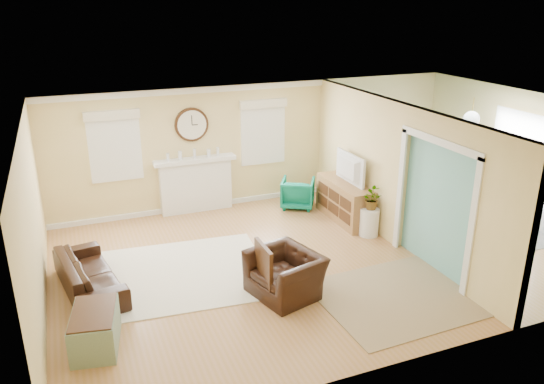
% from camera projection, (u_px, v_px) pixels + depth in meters
% --- Properties ---
extents(floor, '(9.00, 9.00, 0.00)m').
position_uv_depth(floor, '(320.00, 255.00, 9.37)').
color(floor, '#A2713B').
rests_on(floor, ground).
extents(wall_back, '(9.00, 0.02, 2.60)m').
position_uv_depth(wall_back, '(260.00, 143.00, 11.54)').
color(wall_back, '#D1BC75').
rests_on(wall_back, ground).
extents(wall_front, '(9.00, 0.02, 2.60)m').
position_uv_depth(wall_front, '(437.00, 264.00, 6.31)').
color(wall_front, '#D1BC75').
rests_on(wall_front, ground).
extents(wall_left, '(0.02, 6.00, 2.60)m').
position_uv_depth(wall_left, '(33.00, 226.00, 7.36)').
color(wall_left, '#D1BC75').
rests_on(wall_left, ground).
extents(wall_right, '(0.02, 6.00, 2.60)m').
position_uv_depth(wall_right, '(526.00, 158.00, 10.49)').
color(wall_right, '#D1BC75').
rests_on(wall_right, ground).
extents(ceiling, '(9.00, 6.00, 0.02)m').
position_uv_depth(ceiling, '(325.00, 110.00, 8.48)').
color(ceiling, white).
rests_on(ceiling, wall_back).
extents(partition, '(0.17, 6.00, 2.60)m').
position_uv_depth(partition, '(390.00, 168.00, 9.68)').
color(partition, '#D1BC75').
rests_on(partition, ground).
extents(fireplace, '(1.70, 0.30, 1.17)m').
position_uv_depth(fireplace, '(196.00, 184.00, 11.15)').
color(fireplace, white).
rests_on(fireplace, ground).
extents(wall_clock, '(0.70, 0.07, 0.70)m').
position_uv_depth(wall_clock, '(192.00, 125.00, 10.80)').
color(wall_clock, '#3F2212').
rests_on(wall_clock, wall_back).
extents(window_left, '(1.05, 0.13, 1.42)m').
position_uv_depth(window_left, '(114.00, 141.00, 10.31)').
color(window_left, white).
rests_on(window_left, wall_back).
extents(window_right, '(1.05, 0.13, 1.42)m').
position_uv_depth(window_right, '(263.00, 127.00, 11.39)').
color(window_right, white).
rests_on(window_right, wall_back).
extents(french_doors, '(0.06, 1.70, 2.20)m').
position_uv_depth(french_doors, '(522.00, 168.00, 10.55)').
color(french_doors, white).
rests_on(french_doors, ground).
extents(pendant, '(0.30, 0.30, 0.55)m').
position_uv_depth(pendant, '(471.00, 119.00, 9.66)').
color(pendant, gold).
rests_on(pendant, ceiling).
extents(rug_cream, '(2.96, 2.63, 0.01)m').
position_uv_depth(rug_cream, '(183.00, 273.00, 8.75)').
color(rug_cream, beige).
rests_on(rug_cream, floor).
extents(rug_jute, '(2.48, 2.05, 0.01)m').
position_uv_depth(rug_jute, '(400.00, 296.00, 8.07)').
color(rug_jute, '#9A7F59').
rests_on(rug_jute, floor).
extents(rug_grey, '(2.59, 3.24, 0.01)m').
position_uv_depth(rug_grey, '(456.00, 221.00, 10.80)').
color(rug_grey, slate).
rests_on(rug_grey, floor).
extents(sofa, '(1.04, 1.98, 0.55)m').
position_uv_depth(sofa, '(89.00, 274.00, 8.17)').
color(sofa, black).
rests_on(sofa, floor).
extents(eames_chair, '(1.15, 1.24, 0.67)m').
position_uv_depth(eames_chair, '(285.00, 274.00, 8.04)').
color(eames_chair, black).
rests_on(eames_chair, floor).
extents(green_chair, '(0.93, 0.94, 0.63)m').
position_uv_depth(green_chair, '(298.00, 193.00, 11.44)').
color(green_chair, '#126C54').
rests_on(green_chair, floor).
extents(trunk, '(0.71, 0.99, 0.52)m').
position_uv_depth(trunk, '(95.00, 329.00, 6.84)').
color(trunk, gray).
rests_on(trunk, floor).
extents(credenza, '(0.53, 1.57, 0.80)m').
position_uv_depth(credenza, '(345.00, 201.00, 10.76)').
color(credenza, '#9F7141').
rests_on(credenza, floor).
extents(tv, '(0.14, 1.03, 0.59)m').
position_uv_depth(tv, '(346.00, 168.00, 10.51)').
color(tv, black).
rests_on(tv, credenza).
extents(garden_stool, '(0.37, 0.37, 0.54)m').
position_uv_depth(garden_stool, '(369.00, 222.00, 10.08)').
color(garden_stool, white).
rests_on(garden_stool, floor).
extents(potted_plant, '(0.36, 0.40, 0.41)m').
position_uv_depth(potted_plant, '(371.00, 199.00, 9.91)').
color(potted_plant, '#337F33').
rests_on(potted_plant, garden_stool).
extents(dining_table, '(1.12, 1.93, 0.66)m').
position_uv_depth(dining_table, '(458.00, 206.00, 10.69)').
color(dining_table, '#3F2212').
rests_on(dining_table, floor).
extents(dining_chair_n, '(0.49, 0.49, 1.02)m').
position_uv_depth(dining_chair_n, '(419.00, 176.00, 11.61)').
color(dining_chair_n, slate).
rests_on(dining_chair_n, floor).
extents(dining_chair_s, '(0.49, 0.49, 0.88)m').
position_uv_depth(dining_chair_s, '(506.00, 219.00, 9.60)').
color(dining_chair_s, slate).
rests_on(dining_chair_s, floor).
extents(dining_chair_w, '(0.45, 0.45, 0.95)m').
position_uv_depth(dining_chair_w, '(429.00, 199.00, 10.42)').
color(dining_chair_w, white).
rests_on(dining_chair_w, floor).
extents(dining_chair_e, '(0.39, 0.39, 0.87)m').
position_uv_depth(dining_chair_e, '(482.00, 193.00, 10.92)').
color(dining_chair_e, slate).
rests_on(dining_chair_e, floor).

